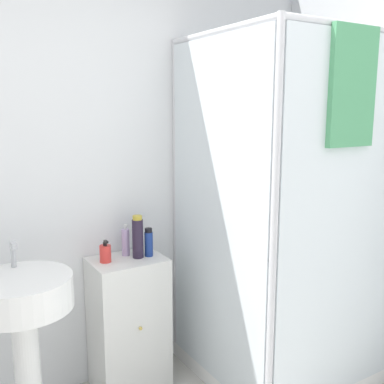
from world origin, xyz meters
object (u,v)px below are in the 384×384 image
at_px(soap_dispenser, 105,253).
at_px(shampoo_bottle_blue, 149,243).
at_px(shampoo_bottle_tall_black, 138,237).
at_px(sink, 23,315).
at_px(lotion_bottle_white, 126,242).

relative_size(soap_dispenser, shampoo_bottle_blue, 0.76).
bearing_deg(shampoo_bottle_tall_black, sink, -163.32).
bearing_deg(shampoo_bottle_blue, soap_dispenser, 172.29).
bearing_deg(soap_dispenser, shampoo_bottle_tall_black, -7.80).
relative_size(soap_dispenser, shampoo_bottle_tall_black, 0.51).
distance_m(soap_dispenser, shampoo_bottle_blue, 0.25).
bearing_deg(shampoo_bottle_tall_black, lotion_bottle_white, 121.17).
bearing_deg(soap_dispenser, lotion_bottle_white, 18.45).
distance_m(shampoo_bottle_tall_black, lotion_bottle_white, 0.09).
height_order(shampoo_bottle_blue, lotion_bottle_white, lotion_bottle_white).
bearing_deg(shampoo_bottle_tall_black, shampoo_bottle_blue, -7.47).
xyz_separation_m(soap_dispenser, lotion_bottle_white, (0.14, 0.05, 0.03)).
distance_m(shampoo_bottle_blue, lotion_bottle_white, 0.14).
height_order(soap_dispenser, lotion_bottle_white, lotion_bottle_white).
xyz_separation_m(soap_dispenser, shampoo_bottle_tall_black, (0.19, -0.03, 0.07)).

